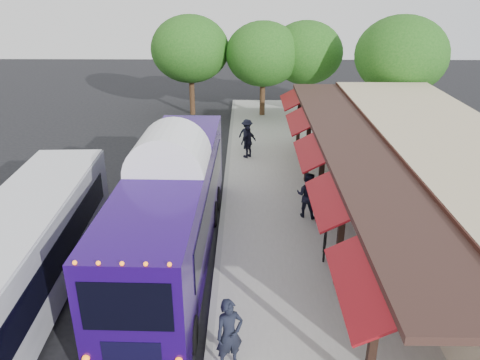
% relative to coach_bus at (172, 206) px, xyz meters
% --- Properties ---
extents(ground, '(90.00, 90.00, 0.00)m').
position_rel_coach_bus_xyz_m(ground, '(1.45, -1.76, -1.99)').
color(ground, black).
rests_on(ground, ground).
extents(sidewalk, '(10.00, 40.00, 0.15)m').
position_rel_coach_bus_xyz_m(sidewalk, '(6.45, 2.24, -1.92)').
color(sidewalk, '#9E9B93').
rests_on(sidewalk, ground).
extents(curb, '(0.20, 40.00, 0.16)m').
position_rel_coach_bus_xyz_m(curb, '(1.50, 2.24, -1.92)').
color(curb, gray).
rests_on(curb, ground).
extents(station_shelter, '(8.15, 20.00, 3.60)m').
position_rel_coach_bus_xyz_m(station_shelter, '(9.83, 2.24, -0.15)').
color(station_shelter, '#C0B185').
rests_on(station_shelter, ground).
extents(coach_bus, '(2.68, 11.68, 3.71)m').
position_rel_coach_bus_xyz_m(coach_bus, '(0.00, 0.00, 0.00)').
color(coach_bus, '#240862').
rests_on(coach_bus, ground).
extents(city_bus, '(2.85, 11.07, 2.95)m').
position_rel_coach_bus_xyz_m(city_bus, '(-3.96, -2.63, -0.36)').
color(city_bus, gray).
rests_on(city_bus, ground).
extents(ped_a, '(0.82, 0.71, 1.90)m').
position_rel_coach_bus_xyz_m(ped_a, '(2.05, -5.04, -0.89)').
color(ped_a, black).
rests_on(ped_a, sidewalk).
extents(ped_b, '(1.11, 1.01, 1.85)m').
position_rel_coach_bus_xyz_m(ped_b, '(4.85, 2.84, -0.92)').
color(ped_b, black).
rests_on(ped_b, sidewalk).
extents(ped_c, '(1.01, 1.00, 1.71)m').
position_rel_coach_bus_xyz_m(ped_c, '(2.55, 9.53, -0.99)').
color(ped_c, black).
rests_on(ped_c, sidewalk).
extents(ped_d, '(1.25, 1.12, 1.69)m').
position_rel_coach_bus_xyz_m(ped_d, '(2.49, 10.86, -1.00)').
color(ped_d, black).
rests_on(ped_d, sidewalk).
extents(sign_board, '(0.20, 0.52, 1.17)m').
position_rel_coach_bus_xyz_m(sign_board, '(5.04, -0.45, -1.05)').
color(sign_board, black).
rests_on(sign_board, sidewalk).
extents(tree_left, '(5.01, 5.01, 6.41)m').
position_rel_coach_bus_xyz_m(tree_left, '(3.55, 18.04, 2.28)').
color(tree_left, '#382314').
rests_on(tree_left, ground).
extents(tree_mid, '(4.98, 4.98, 6.38)m').
position_rel_coach_bus_xyz_m(tree_mid, '(6.48, 18.80, 2.26)').
color(tree_mid, '#382314').
rests_on(tree_mid, ground).
extents(tree_right, '(5.49, 5.49, 7.02)m').
position_rel_coach_bus_xyz_m(tree_right, '(11.66, 14.80, 2.69)').
color(tree_right, '#382314').
rests_on(tree_right, ground).
extents(tree_far, '(5.29, 5.29, 6.77)m').
position_rel_coach_bus_xyz_m(tree_far, '(-1.36, 18.62, 2.52)').
color(tree_far, '#382314').
rests_on(tree_far, ground).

